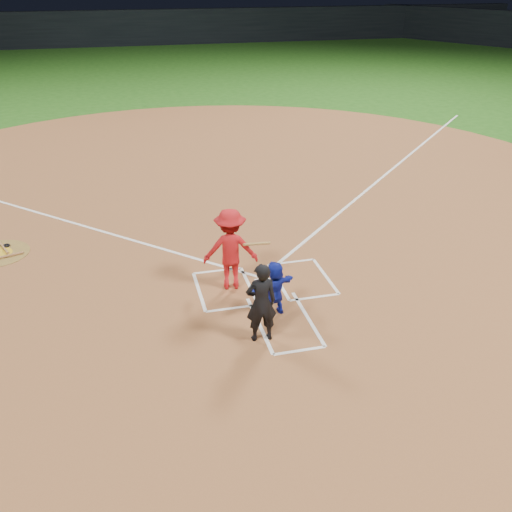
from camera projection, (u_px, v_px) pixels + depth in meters
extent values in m
plane|color=#1D4F13|center=(264.00, 284.00, 13.87)|extent=(120.00, 120.00, 0.00)
cylinder|color=brown|center=(218.00, 197.00, 19.05)|extent=(28.00, 28.00, 0.01)
cube|color=black|center=(136.00, 28.00, 54.60)|extent=(80.00, 1.20, 3.20)
cylinder|color=silver|center=(264.00, 283.00, 13.86)|extent=(0.60, 0.60, 0.02)
cylinder|color=olive|center=(4.00, 248.00, 15.52)|extent=(0.38, 0.80, 0.06)
cylinder|color=brown|center=(7.00, 256.00, 15.08)|extent=(0.82, 0.31, 0.06)
torus|color=black|center=(6.00, 245.00, 15.67)|extent=(0.19, 0.19, 0.05)
imported|color=#1420A3|center=(275.00, 289.00, 12.37)|extent=(1.25, 0.81, 1.29)
imported|color=black|center=(261.00, 303.00, 11.42)|extent=(0.64, 0.42, 1.75)
cube|color=white|center=(217.00, 271.00, 14.44)|extent=(1.22, 0.08, 0.01)
cube|color=white|center=(232.00, 308.00, 12.86)|extent=(1.22, 0.08, 0.01)
cube|color=white|center=(249.00, 285.00, 13.78)|extent=(0.08, 1.83, 0.01)
cube|color=white|center=(199.00, 292.00, 13.51)|extent=(0.08, 1.83, 0.01)
cube|color=white|center=(291.00, 262.00, 14.86)|extent=(1.22, 0.08, 0.01)
cube|color=white|center=(315.00, 297.00, 13.28)|extent=(1.22, 0.08, 0.01)
cube|color=white|center=(279.00, 282.00, 13.94)|extent=(0.08, 1.83, 0.01)
cube|color=white|center=(326.00, 276.00, 14.20)|extent=(0.08, 1.83, 0.01)
cube|color=white|center=(259.00, 325.00, 12.27)|extent=(0.08, 2.20, 0.01)
cube|color=white|center=(308.00, 318.00, 12.51)|extent=(0.08, 2.20, 0.01)
cube|color=white|center=(299.00, 351.00, 11.44)|extent=(1.10, 0.08, 0.01)
cube|color=white|center=(394.00, 168.00, 21.76)|extent=(14.21, 14.21, 0.01)
imported|color=red|center=(230.00, 249.00, 13.29)|extent=(1.39, 0.95, 1.99)
cylinder|color=#A1763B|center=(257.00, 244.00, 13.23)|extent=(0.77, 0.46, 0.28)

